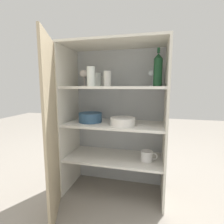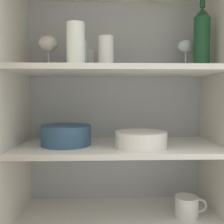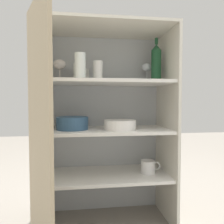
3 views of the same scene
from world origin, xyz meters
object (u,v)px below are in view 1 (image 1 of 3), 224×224
object	(u,v)px
plate_stack_white	(123,121)
mixing_bowl_large	(90,117)
wine_bottle	(158,70)
coffee_mug_primary	(147,156)

from	to	relation	value
plate_stack_white	mixing_bowl_large	distance (m)	0.30
plate_stack_white	mixing_bowl_large	bearing A→B (deg)	168.63
wine_bottle	plate_stack_white	distance (m)	0.49
mixing_bowl_large	coffee_mug_primary	distance (m)	0.58
mixing_bowl_large	coffee_mug_primary	xyz separation A→B (m)	(0.50, -0.02, -0.30)
plate_stack_white	coffee_mug_primary	world-z (taller)	plate_stack_white
wine_bottle	mixing_bowl_large	bearing A→B (deg)	-178.18
mixing_bowl_large	wine_bottle	bearing A→B (deg)	1.82
plate_stack_white	mixing_bowl_large	size ratio (longest dim) A/B	1.00
plate_stack_white	coffee_mug_primary	size ratio (longest dim) A/B	1.50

